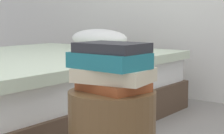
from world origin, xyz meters
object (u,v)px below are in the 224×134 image
object	(u,v)px
book_charcoal	(112,48)
book_rust	(114,86)
book_cream	(114,75)
book_teal	(109,60)
bed	(31,87)

from	to	relation	value
book_charcoal	book_rust	bearing A→B (deg)	65.92
book_cream	book_teal	xyz separation A→B (m)	(-0.01, -0.02, 0.06)
book_cream	book_teal	bearing A→B (deg)	-122.48
bed	book_rust	bearing A→B (deg)	-29.19
book_cream	book_charcoal	size ratio (longest dim) A/B	1.10
book_rust	book_cream	xyz separation A→B (m)	(-0.00, 0.00, 0.04)
book_teal	book_cream	bearing A→B (deg)	70.48
bed	book_cream	size ratio (longest dim) A/B	7.53
bed	book_teal	size ratio (longest dim) A/B	7.41
book_charcoal	book_teal	bearing A→B (deg)	-136.27
bed	book_charcoal	size ratio (longest dim) A/B	8.27
book_teal	book_charcoal	size ratio (longest dim) A/B	1.12
bed	book_teal	xyz separation A→B (m)	(1.22, -0.65, 0.33)
book_teal	book_rust	bearing A→B (deg)	55.84
book_cream	book_charcoal	bearing A→B (deg)	-99.76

